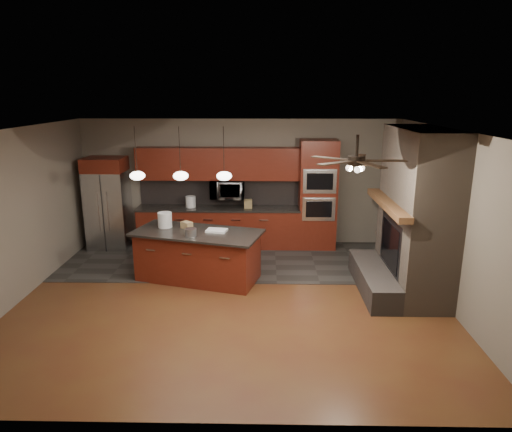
{
  "coord_description": "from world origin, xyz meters",
  "views": [
    {
      "loc": [
        0.55,
        -7.02,
        3.35
      ],
      "look_at": [
        0.4,
        0.6,
        1.28
      ],
      "focal_mm": 32.0,
      "sensor_mm": 36.0,
      "label": 1
    }
  ],
  "objects_px": {
    "paint_tray": "(217,231)",
    "counter_bucket": "(191,202)",
    "refrigerator": "(108,203)",
    "counter_box": "(248,204)",
    "oven_tower": "(318,195)",
    "cardboard_box": "(187,225)",
    "microwave": "(227,189)",
    "white_bucket": "(165,220)",
    "paint_can": "(191,232)",
    "kitchen_island": "(198,255)"
  },
  "relations": [
    {
      "from": "kitchen_island",
      "to": "cardboard_box",
      "type": "distance_m",
      "value": 0.6
    },
    {
      "from": "refrigerator",
      "to": "kitchen_island",
      "type": "bearing_deg",
      "value": -39.05
    },
    {
      "from": "paint_can",
      "to": "oven_tower",
      "type": "bearing_deg",
      "value": 41.16
    },
    {
      "from": "paint_can",
      "to": "cardboard_box",
      "type": "distance_m",
      "value": 0.49
    },
    {
      "from": "paint_can",
      "to": "counter_bucket",
      "type": "distance_m",
      "value": 2.17
    },
    {
      "from": "counter_bucket",
      "to": "counter_box",
      "type": "xyz_separation_m",
      "value": [
        1.27,
        -0.05,
        -0.03
      ]
    },
    {
      "from": "oven_tower",
      "to": "kitchen_island",
      "type": "xyz_separation_m",
      "value": [
        -2.37,
        -1.87,
        -0.73
      ]
    },
    {
      "from": "refrigerator",
      "to": "counter_bucket",
      "type": "distance_m",
      "value": 1.81
    },
    {
      "from": "cardboard_box",
      "to": "counter_bucket",
      "type": "height_order",
      "value": "counter_bucket"
    },
    {
      "from": "counter_bucket",
      "to": "paint_tray",
      "type": "bearing_deg",
      "value": -67.72
    },
    {
      "from": "paint_tray",
      "to": "paint_can",
      "type": "bearing_deg",
      "value": -136.18
    },
    {
      "from": "white_bucket",
      "to": "cardboard_box",
      "type": "relative_size",
      "value": 1.44
    },
    {
      "from": "cardboard_box",
      "to": "oven_tower",
      "type": "bearing_deg",
      "value": 72.41
    },
    {
      "from": "oven_tower",
      "to": "counter_box",
      "type": "xyz_separation_m",
      "value": [
        -1.51,
        -0.04,
        -0.2
      ]
    },
    {
      "from": "paint_tray",
      "to": "counter_bucket",
      "type": "xyz_separation_m",
      "value": [
        -0.76,
        1.87,
        0.09
      ]
    },
    {
      "from": "kitchen_island",
      "to": "counter_box",
      "type": "bearing_deg",
      "value": 80.61
    },
    {
      "from": "white_bucket",
      "to": "counter_box",
      "type": "height_order",
      "value": "white_bucket"
    },
    {
      "from": "oven_tower",
      "to": "counter_bucket",
      "type": "bearing_deg",
      "value": 179.85
    },
    {
      "from": "refrigerator",
      "to": "counter_box",
      "type": "relative_size",
      "value": 10.53
    },
    {
      "from": "refrigerator",
      "to": "white_bucket",
      "type": "height_order",
      "value": "refrigerator"
    },
    {
      "from": "refrigerator",
      "to": "white_bucket",
      "type": "distance_m",
      "value": 2.2
    },
    {
      "from": "microwave",
      "to": "white_bucket",
      "type": "xyz_separation_m",
      "value": [
        -1.03,
        -1.66,
        -0.24
      ]
    },
    {
      "from": "paint_tray",
      "to": "counter_bucket",
      "type": "distance_m",
      "value": 2.02
    },
    {
      "from": "refrigerator",
      "to": "white_bucket",
      "type": "relative_size",
      "value": 7.18
    },
    {
      "from": "paint_can",
      "to": "counter_bucket",
      "type": "relative_size",
      "value": 0.81
    },
    {
      "from": "microwave",
      "to": "white_bucket",
      "type": "height_order",
      "value": "microwave"
    },
    {
      "from": "kitchen_island",
      "to": "counter_box",
      "type": "height_order",
      "value": "counter_box"
    },
    {
      "from": "oven_tower",
      "to": "paint_tray",
      "type": "xyz_separation_m",
      "value": [
        -2.02,
        -1.86,
        -0.25
      ]
    },
    {
      "from": "paint_tray",
      "to": "kitchen_island",
      "type": "bearing_deg",
      "value": -166.9
    },
    {
      "from": "oven_tower",
      "to": "microwave",
      "type": "bearing_deg",
      "value": 178.34
    },
    {
      "from": "oven_tower",
      "to": "paint_can",
      "type": "height_order",
      "value": "oven_tower"
    },
    {
      "from": "oven_tower",
      "to": "paint_can",
      "type": "xyz_separation_m",
      "value": [
        -2.44,
        -2.13,
        -0.2
      ]
    },
    {
      "from": "counter_bucket",
      "to": "counter_box",
      "type": "relative_size",
      "value": 1.3
    },
    {
      "from": "microwave",
      "to": "counter_bucket",
      "type": "bearing_deg",
      "value": -176.46
    },
    {
      "from": "refrigerator",
      "to": "counter_bucket",
      "type": "relative_size",
      "value": 8.11
    },
    {
      "from": "refrigerator",
      "to": "white_bucket",
      "type": "bearing_deg",
      "value": -43.92
    },
    {
      "from": "white_bucket",
      "to": "refrigerator",
      "type": "bearing_deg",
      "value": 136.08
    },
    {
      "from": "cardboard_box",
      "to": "refrigerator",
      "type": "bearing_deg",
      "value": -179.0
    },
    {
      "from": "paint_tray",
      "to": "cardboard_box",
      "type": "xyz_separation_m",
      "value": [
        -0.57,
        0.19,
        0.04
      ]
    },
    {
      "from": "microwave",
      "to": "refrigerator",
      "type": "bearing_deg",
      "value": -177.13
    },
    {
      "from": "counter_box",
      "to": "paint_can",
      "type": "bearing_deg",
      "value": -116.64
    },
    {
      "from": "refrigerator",
      "to": "cardboard_box",
      "type": "distance_m",
      "value": 2.56
    },
    {
      "from": "microwave",
      "to": "refrigerator",
      "type": "distance_m",
      "value": 2.63
    },
    {
      "from": "white_bucket",
      "to": "counter_box",
      "type": "relative_size",
      "value": 1.47
    },
    {
      "from": "microwave",
      "to": "white_bucket",
      "type": "distance_m",
      "value": 1.97
    },
    {
      "from": "microwave",
      "to": "counter_bucket",
      "type": "xyz_separation_m",
      "value": [
        -0.81,
        -0.05,
        -0.28
      ]
    },
    {
      "from": "white_bucket",
      "to": "paint_can",
      "type": "height_order",
      "value": "white_bucket"
    },
    {
      "from": "oven_tower",
      "to": "paint_tray",
      "type": "bearing_deg",
      "value": -137.35
    },
    {
      "from": "oven_tower",
      "to": "microwave",
      "type": "height_order",
      "value": "oven_tower"
    },
    {
      "from": "counter_box",
      "to": "paint_tray",
      "type": "bearing_deg",
      "value": -108.24
    }
  ]
}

